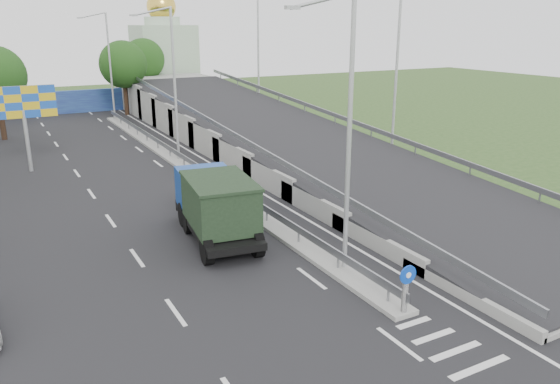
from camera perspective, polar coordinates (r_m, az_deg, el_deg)
ground at (r=17.49m, az=17.61°, el=-15.50°), size 160.00×160.00×0.00m
road_surface at (r=32.27m, az=-12.68°, el=0.19°), size 26.00×90.00×0.04m
median at (r=36.77m, az=-9.97°, el=2.60°), size 1.00×44.00×0.20m
overpass_ramp at (r=39.35m, az=0.34°, el=6.28°), size 10.00×50.00×3.50m
median_guardrail at (r=36.62m, az=-10.02°, el=3.58°), size 0.09×44.00×0.71m
sign_bollard at (r=18.32m, az=13.01°, el=-9.81°), size 0.64×0.23×1.67m
lamp_post_near at (r=19.72m, az=6.84°, el=7.14°), size 2.74×0.18×10.08m
lamp_post_mid at (r=37.71m, az=-11.27°, el=11.71°), size 2.74×0.18×10.08m
lamp_post_far at (r=57.06m, az=-17.55°, el=13.02°), size 2.74×0.18×10.08m
blue_wall at (r=62.76m, az=-22.00°, el=8.65°), size 30.00×0.50×2.40m
church at (r=73.07m, az=-12.01°, el=13.80°), size 7.00×7.00×13.80m
billboard at (r=38.23m, az=-25.30°, el=8.02°), size 4.00×0.24×5.50m
tree_median_far at (r=59.45m, az=-16.08°, el=12.68°), size 4.80×4.80×7.60m
tree_ramp_far at (r=67.18m, az=-14.06°, el=13.28°), size 4.80×4.80×7.60m
dump_truck at (r=24.21m, az=-6.77°, el=-1.16°), size 3.32×6.96×2.95m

